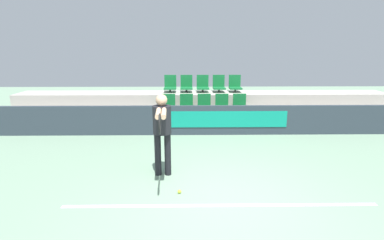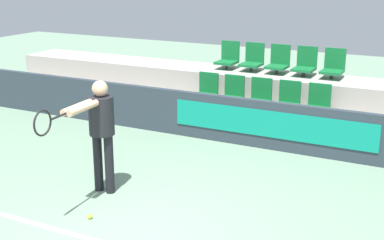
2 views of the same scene
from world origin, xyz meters
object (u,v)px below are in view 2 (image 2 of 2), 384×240
(stadium_chair_2, at_px, (259,97))
(tennis_player, at_px, (99,124))
(stadium_chair_1, at_px, (232,94))
(stadium_chair_9, at_px, (333,67))
(stadium_chair_7, at_px, (278,62))
(stadium_chair_3, at_px, (288,100))
(stadium_chair_8, at_px, (305,64))
(stadium_chair_5, at_px, (228,58))
(stadium_chair_4, at_px, (318,103))
(stadium_chair_0, at_px, (206,91))
(stadium_chair_6, at_px, (253,60))
(tennis_ball, at_px, (90,216))

(stadium_chair_2, bearing_deg, tennis_player, -105.49)
(stadium_chair_1, xyz_separation_m, stadium_chair_9, (1.68, 1.08, 0.50))
(stadium_chair_9, bearing_deg, stadium_chair_2, -136.01)
(stadium_chair_1, height_order, stadium_chair_7, stadium_chair_7)
(stadium_chair_7, bearing_deg, stadium_chair_3, -62.62)
(stadium_chair_8, height_order, tennis_player, tennis_player)
(stadium_chair_1, bearing_deg, stadium_chair_9, 32.77)
(stadium_chair_5, relative_size, stadium_chair_7, 1.00)
(stadium_chair_4, height_order, tennis_player, tennis_player)
(stadium_chair_1, distance_m, stadium_chair_8, 1.64)
(stadium_chair_0, distance_m, stadium_chair_6, 1.32)
(stadium_chair_6, bearing_deg, stadium_chair_5, 180.00)
(stadium_chair_4, relative_size, stadium_chair_6, 1.00)
(stadium_chair_6, distance_m, stadium_chair_7, 0.56)
(stadium_chair_5, height_order, tennis_player, tennis_player)
(stadium_chair_1, distance_m, stadium_chair_7, 1.32)
(stadium_chair_3, xyz_separation_m, stadium_chair_9, (0.56, 1.08, 0.50))
(tennis_ball, bearing_deg, stadium_chair_0, 95.81)
(stadium_chair_0, relative_size, tennis_player, 0.35)
(stadium_chair_5, distance_m, tennis_player, 4.76)
(stadium_chair_4, xyz_separation_m, stadium_chair_6, (-1.68, 1.08, 0.50))
(stadium_chair_6, distance_m, stadium_chair_9, 1.68)
(stadium_chair_0, distance_m, stadium_chair_1, 0.56)
(stadium_chair_8, distance_m, tennis_ball, 5.76)
(stadium_chair_3, distance_m, stadium_chair_8, 1.19)
(stadium_chair_0, xyz_separation_m, stadium_chair_3, (1.68, 0.00, 0.00))
(stadium_chair_5, relative_size, stadium_chair_8, 1.00)
(stadium_chair_0, relative_size, stadium_chair_2, 1.00)
(stadium_chair_5, height_order, tennis_ball, stadium_chair_5)
(stadium_chair_2, height_order, stadium_chair_6, stadium_chair_6)
(stadium_chair_4, xyz_separation_m, stadium_chair_7, (-1.12, 1.08, 0.50))
(stadium_chair_1, distance_m, tennis_ball, 4.47)
(stadium_chair_4, bearing_deg, tennis_player, -120.24)
(stadium_chair_5, xyz_separation_m, tennis_ball, (0.45, -5.50, -1.19))
(stadium_chair_5, height_order, stadium_chair_6, same)
(stadium_chair_8, height_order, stadium_chair_9, same)
(stadium_chair_6, bearing_deg, tennis_player, -95.48)
(stadium_chair_1, xyz_separation_m, stadium_chair_4, (1.68, 0.00, 0.00))
(stadium_chair_5, xyz_separation_m, tennis_player, (0.10, -4.75, -0.19))
(stadium_chair_6, relative_size, stadium_chair_9, 1.00)
(stadium_chair_0, xyz_separation_m, stadium_chair_4, (2.24, 0.00, 0.00))
(stadium_chair_3, relative_size, stadium_chair_7, 1.00)
(stadium_chair_3, relative_size, tennis_player, 0.35)
(stadium_chair_6, height_order, stadium_chair_9, same)
(stadium_chair_1, bearing_deg, tennis_player, -97.09)
(stadium_chair_8, distance_m, stadium_chair_9, 0.56)
(tennis_player, bearing_deg, tennis_ball, -68.46)
(stadium_chair_9, xyz_separation_m, tennis_ball, (-1.80, -5.50, -1.19))
(stadium_chair_2, relative_size, stadium_chair_9, 1.00)
(stadium_chair_4, bearing_deg, stadium_chair_0, 180.00)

